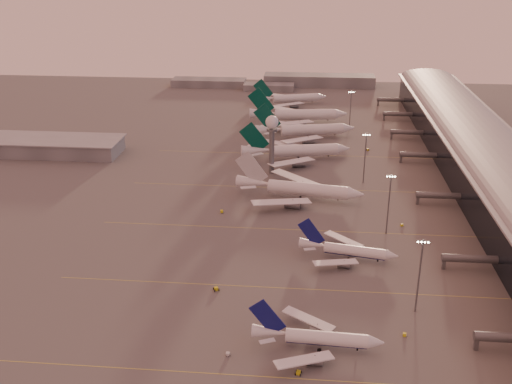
{
  "coord_description": "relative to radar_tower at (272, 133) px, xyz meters",
  "views": [
    {
      "loc": [
        23.08,
        -162.5,
        104.77
      ],
      "look_at": [
        1.32,
        74.64,
        7.78
      ],
      "focal_mm": 42.0,
      "sensor_mm": 36.0,
      "label": 1
    }
  ],
  "objects": [
    {
      "name": "narrowbody_mid",
      "position": [
        33.61,
        -87.55,
        -18.04
      ],
      "size": [
        36.44,
        28.82,
        14.37
      ],
      "color": "silver",
      "rests_on": "ground"
    },
    {
      "name": "greentail_c",
      "position": [
        11.21,
        94.86,
        -16.82
      ],
      "size": [
        64.22,
        51.58,
        23.38
      ],
      "color": "silver",
      "rests_on": "ground"
    },
    {
      "name": "ground",
      "position": [
        -5.0,
        -120.0,
        -20.95
      ],
      "size": [
        700.0,
        700.0,
        0.0
      ],
      "primitive_type": "plane",
      "color": "#525050",
      "rests_on": "ground"
    },
    {
      "name": "distant_horizon",
      "position": [
        -2.38,
        205.14,
        -17.06
      ],
      "size": [
        165.0,
        37.5,
        9.0
      ],
      "color": "slate",
      "rests_on": "ground"
    },
    {
      "name": "gsv_truck_c",
      "position": [
        -17.38,
        -51.05,
        -19.71
      ],
      "size": [
        6.35,
        3.54,
        2.43
      ],
      "color": "#D0CC18",
      "rests_on": "ground"
    },
    {
      "name": "mast_a",
      "position": [
        53.0,
        -120.0,
        -7.21
      ],
      "size": [
        3.6,
        0.56,
        25.0
      ],
      "color": "#585B60",
      "rests_on": "ground"
    },
    {
      "name": "gsv_tug_far",
      "position": [
        11.28,
        -13.65,
        -20.44
      ],
      "size": [
        3.3,
        4.01,
        0.99
      ],
      "color": "silver",
      "rests_on": "ground"
    },
    {
      "name": "gsv_tug_near",
      "position": [
        17.52,
        -153.29,
        -20.42
      ],
      "size": [
        2.89,
        3.96,
        1.02
      ],
      "color": "#D0CC18",
      "rests_on": "ground"
    },
    {
      "name": "greentail_d",
      "position": [
        4.43,
        143.28,
        -17.47
      ],
      "size": [
        52.82,
        42.06,
        19.7
      ],
      "color": "silver",
      "rests_on": "ground"
    },
    {
      "name": "gsv_tug_mid",
      "position": [
        -10.65,
        -113.58,
        -20.37
      ],
      "size": [
        3.93,
        4.62,
        1.13
      ],
      "color": "#D0CC18",
      "rests_on": "ground"
    },
    {
      "name": "gsv_catering_a",
      "position": [
        48.13,
        -133.47,
        -19.05
      ],
      "size": [
        4.83,
        2.61,
        3.8
      ],
      "color": "#D0CC18",
      "rests_on": "ground"
    },
    {
      "name": "gsv_tug_hangar",
      "position": [
        51.27,
        40.8,
        -20.44
      ],
      "size": [
        3.6,
        2.28,
        1.0
      ],
      "color": "#D0CC18",
      "rests_on": "ground"
    },
    {
      "name": "terminal",
      "position": [
        102.88,
        -9.91,
        -10.43
      ],
      "size": [
        57.0,
        362.0,
        23.04
      ],
      "color": "black",
      "rests_on": "ground"
    },
    {
      "name": "widebody_white",
      "position": [
        14.81,
        -32.63,
        -17.35
      ],
      "size": [
        58.52,
        46.5,
        20.73
      ],
      "color": "silver",
      "rests_on": "ground"
    },
    {
      "name": "radar_tower",
      "position": [
        0.0,
        0.0,
        0.0
      ],
      "size": [
        6.4,
        6.4,
        31.1
      ],
      "color": "#585B60",
      "rests_on": "ground"
    },
    {
      "name": "gsv_catering_b",
      "position": [
        57.36,
        -57.54,
        -19.1
      ],
      "size": [
        4.92,
        3.65,
        3.69
      ],
      "color": "#D0CC18",
      "rests_on": "ground"
    },
    {
      "name": "mast_c",
      "position": [
        45.0,
        -10.0,
        -7.21
      ],
      "size": [
        3.6,
        0.56,
        25.0
      ],
      "color": "#585B60",
      "rests_on": "ground"
    },
    {
      "name": "greentail_b",
      "position": [
        16.12,
        60.88,
        -17.05
      ],
      "size": [
        60.04,
        47.98,
        22.1
      ],
      "color": "silver",
      "rests_on": "ground"
    },
    {
      "name": "hangar",
      "position": [
        -125.0,
        20.0,
        -16.63
      ],
      "size": [
        82.0,
        27.0,
        8.5
      ],
      "color": "slate",
      "rests_on": "ground"
    },
    {
      "name": "greentail_a",
      "position": [
        11.78,
        21.4,
        -17.13
      ],
      "size": [
        58.91,
        47.12,
        21.63
      ],
      "color": "silver",
      "rests_on": "ground"
    },
    {
      "name": "taxiway_markings",
      "position": [
        25.0,
        -64.0,
        -20.94
      ],
      "size": [
        180.0,
        185.25,
        0.02
      ],
      "color": "gold",
      "rests_on": "ground"
    },
    {
      "name": "gsv_truck_b",
      "position": [
        49.01,
        -81.32,
        -19.91
      ],
      "size": [
        5.38,
        3.36,
        2.04
      ],
      "color": "silver",
      "rests_on": "ground"
    },
    {
      "name": "narrowbody_near",
      "position": [
        22.39,
        -141.61,
        -17.94
      ],
      "size": [
        38.02,
        30.31,
        14.85
      ],
      "color": "silver",
      "rests_on": "ground"
    },
    {
      "name": "gsv_truck_a",
      "position": [
        -1.77,
        -147.2,
        -19.86
      ],
      "size": [
        5.35,
        2.16,
        2.13
      ],
      "color": "silver",
      "rests_on": "ground"
    },
    {
      "name": "mast_b",
      "position": [
        50.0,
        -65.0,
        -7.21
      ],
      "size": [
        3.6,
        0.56,
        25.0
      ],
      "color": "#585B60",
      "rests_on": "ground"
    },
    {
      "name": "mast_d",
      "position": [
        43.0,
        80.0,
        -7.21
      ],
      "size": [
        3.6,
        0.56,
        25.0
      ],
      "color": "#585B60",
      "rests_on": "ground"
    }
  ]
}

